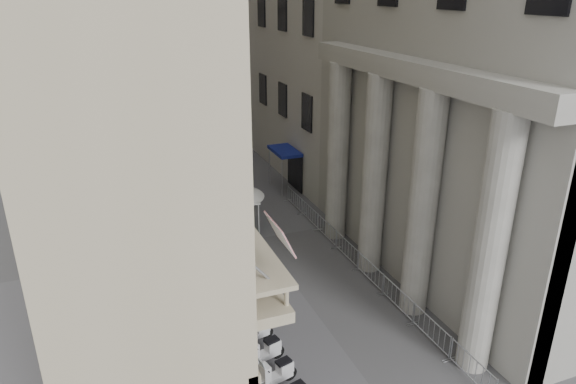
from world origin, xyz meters
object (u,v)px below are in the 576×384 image
object	(u,v)px
pedestrian_a	(238,218)
pedestrian_b	(233,143)
security_tent	(228,189)
street_lamp	(173,124)
info_kiosk	(188,232)

from	to	relation	value
pedestrian_a	pedestrian_b	xyz separation A→B (m)	(3.93, 15.25, 0.01)
security_tent	pedestrian_b	bearing A→B (deg)	73.54
security_tent	pedestrian_a	xyz separation A→B (m)	(0.42, -0.56, -1.71)
street_lamp	pedestrian_a	xyz separation A→B (m)	(2.33, -6.93, -4.29)
pedestrian_a	security_tent	bearing A→B (deg)	-72.82
pedestrian_a	pedestrian_b	world-z (taller)	pedestrian_b
info_kiosk	pedestrian_b	world-z (taller)	pedestrian_b
street_lamp	pedestrian_a	world-z (taller)	street_lamp
info_kiosk	pedestrian_a	distance (m)	3.21
security_tent	pedestrian_a	distance (m)	1.84
street_lamp	pedestrian_b	size ratio (longest dim) A/B	4.71
pedestrian_b	pedestrian_a	bearing A→B (deg)	77.63
security_tent	street_lamp	bearing A→B (deg)	106.75
security_tent	info_kiosk	world-z (taller)	security_tent
street_lamp	info_kiosk	distance (m)	8.80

